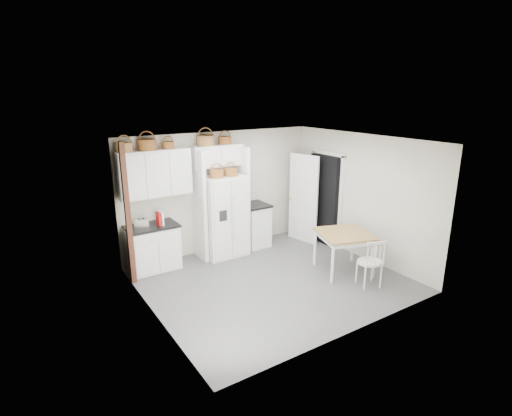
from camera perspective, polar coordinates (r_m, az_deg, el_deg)
floor at (r=7.61m, az=2.35°, el=-10.28°), size 4.50×4.50×0.00m
ceiling at (r=6.86m, az=2.61°, el=9.54°), size 4.50×4.50×0.00m
wall_back at (r=8.77m, az=-5.10°, el=2.36°), size 4.50×0.00×4.50m
wall_left at (r=6.17m, az=-14.89°, el=-4.24°), size 0.00×4.00×4.00m
wall_right at (r=8.58m, az=14.83°, el=1.56°), size 0.00×4.00×4.00m
refrigerator at (r=8.49m, az=-4.71°, el=-1.12°), size 0.90×0.72×1.74m
base_cab_left at (r=8.15m, az=-14.47°, el=-5.59°), size 0.95×0.60×0.88m
base_cab_right at (r=9.09m, az=-0.23°, el=-2.53°), size 0.53×0.64×0.94m
dining_table at (r=7.99m, az=12.38°, el=-6.19°), size 1.22×1.22×0.80m
windsor_chair at (r=7.52m, az=15.92°, el=-7.41°), size 0.56×0.53×0.92m
counter_left at (r=8.00m, az=-14.70°, el=-2.54°), size 0.99×0.64×0.04m
counter_right at (r=8.95m, az=-0.23°, el=0.44°), size 0.58×0.68×0.04m
toaster at (r=7.85m, az=-16.04°, el=-2.14°), size 0.30×0.23×0.18m
cookbook_red at (r=7.91m, az=-13.78°, el=-1.53°), size 0.05×0.18×0.26m
cookbook_cream at (r=7.93m, az=-13.39°, el=-1.46°), size 0.05×0.18×0.26m
basket_upper_a at (r=7.68m, az=-18.29°, el=8.24°), size 0.30×0.30×0.17m
basket_upper_b at (r=7.80m, az=-15.29°, el=8.71°), size 0.34×0.34×0.20m
basket_upper_c at (r=7.93m, az=-12.47°, el=8.77°), size 0.23×0.23×0.13m
basket_bridge_a at (r=8.24m, az=-7.22°, el=9.54°), size 0.36×0.36×0.20m
basket_bridge_b at (r=8.44m, az=-4.47°, el=9.62°), size 0.28×0.28×0.16m
basket_fridge_a at (r=8.09m, az=-5.63°, el=4.90°), size 0.29×0.29×0.15m
basket_fridge_b at (r=8.24m, az=-3.63°, el=5.14°), size 0.28×0.28×0.15m
upper_cabinet at (r=7.91m, az=-14.29°, el=4.84°), size 1.40×0.34×0.90m
bridge_cabinet at (r=8.39m, az=-5.61°, el=7.46°), size 1.12×0.34×0.45m
fridge_panel_left at (r=8.27m, az=-8.14°, el=0.31°), size 0.08×0.60×2.30m
fridge_panel_right at (r=8.73m, az=-2.07°, el=1.32°), size 0.08×0.60×2.30m
trim_post at (r=7.42m, az=-17.85°, el=-1.00°), size 0.09×0.09×2.60m
doorway_void at (r=9.27m, az=9.80°, el=1.19°), size 0.18×0.85×2.05m
door_slab at (r=9.28m, az=6.76°, el=1.33°), size 0.21×0.79×2.05m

